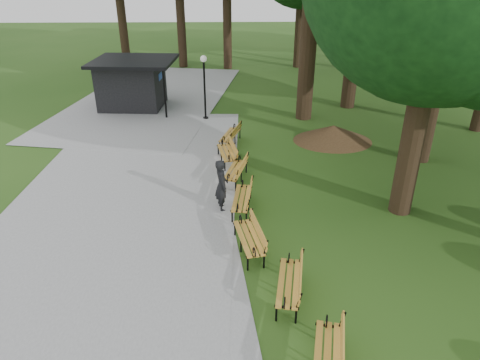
{
  "coord_description": "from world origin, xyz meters",
  "views": [
    {
      "loc": [
        -0.26,
        -11.18,
        7.28
      ],
      "look_at": [
        0.06,
        1.03,
        1.1
      ],
      "focal_mm": 32.47,
      "sensor_mm": 36.0,
      "label": 1
    }
  ],
  "objects_px": {
    "bench_3": "(242,198)",
    "bench_5": "(227,153)",
    "dirt_mound": "(333,133)",
    "bench_0": "(327,357)",
    "person": "(222,185)",
    "bench_6": "(230,135)",
    "bench_2": "(249,238)",
    "kiosk": "(132,83)",
    "lamp_post": "(204,74)",
    "bench_4": "(235,170)",
    "bench_1": "(289,283)"
  },
  "relations": [
    {
      "from": "dirt_mound",
      "to": "bench_3",
      "type": "height_order",
      "value": "bench_3"
    },
    {
      "from": "lamp_post",
      "to": "bench_2",
      "type": "xyz_separation_m",
      "value": [
        1.71,
        -11.44,
        -1.87
      ]
    },
    {
      "from": "bench_2",
      "to": "bench_3",
      "type": "xyz_separation_m",
      "value": [
        -0.12,
        2.25,
        0.0
      ]
    },
    {
      "from": "lamp_post",
      "to": "bench_3",
      "type": "bearing_deg",
      "value": -80.23
    },
    {
      "from": "person",
      "to": "kiosk",
      "type": "distance_m",
      "value": 12.35
    },
    {
      "from": "kiosk",
      "to": "bench_0",
      "type": "distance_m",
      "value": 19.07
    },
    {
      "from": "kiosk",
      "to": "bench_1",
      "type": "height_order",
      "value": "kiosk"
    },
    {
      "from": "dirt_mound",
      "to": "bench_3",
      "type": "relative_size",
      "value": 1.56
    },
    {
      "from": "kiosk",
      "to": "bench_0",
      "type": "xyz_separation_m",
      "value": [
        7.13,
        -17.67,
        -0.88
      ]
    },
    {
      "from": "lamp_post",
      "to": "kiosk",
      "type": "bearing_deg",
      "value": 152.02
    },
    {
      "from": "dirt_mound",
      "to": "bench_4",
      "type": "relative_size",
      "value": 1.56
    },
    {
      "from": "bench_5",
      "to": "bench_6",
      "type": "xyz_separation_m",
      "value": [
        0.15,
        1.95,
        0.0
      ]
    },
    {
      "from": "bench_4",
      "to": "bench_6",
      "type": "xyz_separation_m",
      "value": [
        -0.17,
        3.61,
        0.0
      ]
    },
    {
      "from": "bench_1",
      "to": "person",
      "type": "bearing_deg",
      "value": -148.19
    },
    {
      "from": "person",
      "to": "bench_4",
      "type": "bearing_deg",
      "value": -25.83
    },
    {
      "from": "person",
      "to": "bench_3",
      "type": "distance_m",
      "value": 0.78
    },
    {
      "from": "person",
      "to": "bench_6",
      "type": "relative_size",
      "value": 0.92
    },
    {
      "from": "dirt_mound",
      "to": "bench_3",
      "type": "distance_m",
      "value": 7.37
    },
    {
      "from": "bench_2",
      "to": "kiosk",
      "type": "bearing_deg",
      "value": -167.75
    },
    {
      "from": "bench_3",
      "to": "bench_5",
      "type": "bearing_deg",
      "value": -165.37
    },
    {
      "from": "dirt_mound",
      "to": "bench_6",
      "type": "relative_size",
      "value": 1.56
    },
    {
      "from": "dirt_mound",
      "to": "bench_1",
      "type": "relative_size",
      "value": 1.56
    },
    {
      "from": "bench_3",
      "to": "lamp_post",
      "type": "bearing_deg",
      "value": -163.04
    },
    {
      "from": "dirt_mound",
      "to": "bench_6",
      "type": "bearing_deg",
      "value": -176.25
    },
    {
      "from": "bench_2",
      "to": "bench_6",
      "type": "xyz_separation_m",
      "value": [
        -0.47,
        7.94,
        0.0
      ]
    },
    {
      "from": "kiosk",
      "to": "bench_1",
      "type": "distance_m",
      "value": 16.89
    },
    {
      "from": "dirt_mound",
      "to": "bench_0",
      "type": "distance_m",
      "value": 12.63
    },
    {
      "from": "kiosk",
      "to": "bench_4",
      "type": "height_order",
      "value": "kiosk"
    },
    {
      "from": "bench_2",
      "to": "bench_5",
      "type": "xyz_separation_m",
      "value": [
        -0.61,
        5.99,
        0.0
      ]
    },
    {
      "from": "bench_3",
      "to": "bench_5",
      "type": "height_order",
      "value": "same"
    },
    {
      "from": "bench_0",
      "to": "bench_5",
      "type": "relative_size",
      "value": 1.0
    },
    {
      "from": "dirt_mound",
      "to": "bench_2",
      "type": "relative_size",
      "value": 1.56
    },
    {
      "from": "lamp_post",
      "to": "dirt_mound",
      "type": "xyz_separation_m",
      "value": [
        5.87,
        -3.19,
        -1.94
      ]
    },
    {
      "from": "person",
      "to": "lamp_post",
      "type": "bearing_deg",
      "value": -6.67
    },
    {
      "from": "dirt_mound",
      "to": "bench_2",
      "type": "xyz_separation_m",
      "value": [
        -4.16,
        -8.25,
        0.07
      ]
    },
    {
      "from": "kiosk",
      "to": "bench_2",
      "type": "distance_m",
      "value": 14.81
    },
    {
      "from": "bench_1",
      "to": "bench_3",
      "type": "distance_m",
      "value": 4.26
    },
    {
      "from": "person",
      "to": "bench_6",
      "type": "bearing_deg",
      "value": -15.65
    },
    {
      "from": "kiosk",
      "to": "lamp_post",
      "type": "relative_size",
      "value": 1.31
    },
    {
      "from": "lamp_post",
      "to": "bench_4",
      "type": "relative_size",
      "value": 1.69
    },
    {
      "from": "bench_3",
      "to": "bench_4",
      "type": "height_order",
      "value": "same"
    },
    {
      "from": "kiosk",
      "to": "bench_3",
      "type": "relative_size",
      "value": 2.22
    },
    {
      "from": "bench_2",
      "to": "bench_5",
      "type": "height_order",
      "value": "same"
    },
    {
      "from": "bench_4",
      "to": "bench_5",
      "type": "relative_size",
      "value": 1.0
    },
    {
      "from": "person",
      "to": "bench_2",
      "type": "xyz_separation_m",
      "value": [
        0.77,
        -2.33,
        -0.44
      ]
    },
    {
      "from": "bench_5",
      "to": "bench_6",
      "type": "distance_m",
      "value": 1.96
    },
    {
      "from": "dirt_mound",
      "to": "kiosk",
      "type": "bearing_deg",
      "value": 151.7
    },
    {
      "from": "kiosk",
      "to": "bench_2",
      "type": "height_order",
      "value": "kiosk"
    },
    {
      "from": "dirt_mound",
      "to": "person",
      "type": "bearing_deg",
      "value": -129.81
    },
    {
      "from": "lamp_post",
      "to": "dirt_mound",
      "type": "height_order",
      "value": "lamp_post"
    }
  ]
}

